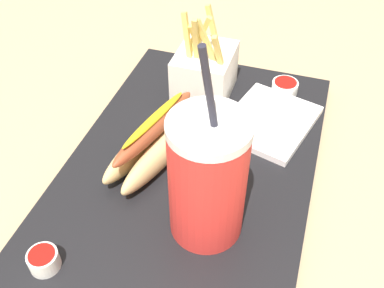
# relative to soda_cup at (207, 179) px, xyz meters

# --- Properties ---
(ground_plane) EXTENTS (2.40, 2.40, 0.02)m
(ground_plane) POSITION_rel_soda_cup_xyz_m (-0.09, -0.05, -0.11)
(ground_plane) COLOR tan
(food_tray) EXTENTS (0.47, 0.31, 0.02)m
(food_tray) POSITION_rel_soda_cup_xyz_m (-0.09, -0.05, -0.09)
(food_tray) COLOR black
(food_tray) RESTS_ON ground_plane
(soda_cup) EXTENTS (0.08, 0.08, 0.24)m
(soda_cup) POSITION_rel_soda_cup_xyz_m (0.00, 0.00, 0.00)
(soda_cup) COLOR red
(soda_cup) RESTS_ON food_tray
(fries_basket) EXTENTS (0.09, 0.08, 0.14)m
(fries_basket) POSITION_rel_soda_cup_xyz_m (-0.24, -0.07, -0.04)
(fries_basket) COLOR white
(fries_basket) RESTS_ON food_tray
(hot_dog_1) EXTENTS (0.19, 0.10, 0.07)m
(hot_dog_1) POSITION_rel_soda_cup_xyz_m (-0.09, -0.09, -0.05)
(hot_dog_1) COLOR #DBB775
(hot_dog_1) RESTS_ON food_tray
(ketchup_cup_1) EXTENTS (0.04, 0.04, 0.02)m
(ketchup_cup_1) POSITION_rel_soda_cup_xyz_m (-0.27, 0.04, -0.07)
(ketchup_cup_1) COLOR white
(ketchup_cup_1) RESTS_ON food_tray
(ketchup_cup_2) EXTENTS (0.03, 0.03, 0.02)m
(ketchup_cup_2) POSITION_rel_soda_cup_xyz_m (0.10, -0.15, -0.07)
(ketchup_cup_2) COLOR white
(ketchup_cup_2) RESTS_ON food_tray
(napkin_stack) EXTENTS (0.16, 0.14, 0.01)m
(napkin_stack) POSITION_rel_soda_cup_xyz_m (-0.20, 0.04, -0.07)
(napkin_stack) COLOR white
(napkin_stack) RESTS_ON food_tray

